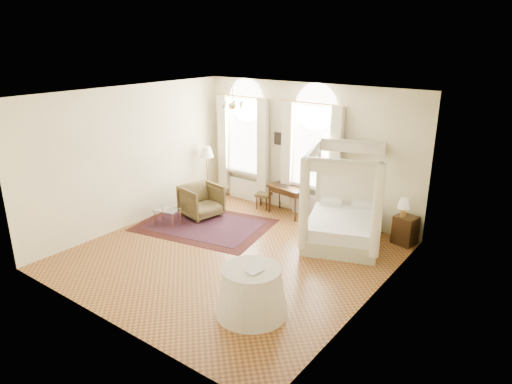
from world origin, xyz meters
TOP-DOWN VIEW (x-y plane):
  - ground at (0.00, 0.00)m, footprint 6.00×6.00m
  - room_walls at (0.00, 0.00)m, footprint 6.00×6.00m
  - window_left at (-1.90, 2.87)m, footprint 1.62×0.27m
  - window_right at (0.20, 2.87)m, footprint 1.62×0.27m
  - chandelier at (-0.90, 1.20)m, footprint 0.51×0.45m
  - wall_pictures at (0.09, 2.97)m, footprint 2.54×0.03m
  - canopy_bed at (1.57, 1.94)m, footprint 2.14×2.36m
  - nightstand at (2.70, 2.70)m, footprint 0.52×0.48m
  - nightstand_lamp at (2.62, 2.65)m, footprint 0.29×0.29m
  - writing_desk at (-0.32, 2.62)m, footprint 1.07×0.67m
  - laptop at (-0.44, 2.59)m, footprint 0.35×0.27m
  - stool at (-1.07, 2.62)m, footprint 0.44×0.44m
  - armchair at (-1.99, 1.23)m, footprint 1.07×1.05m
  - coffee_table at (-2.26, 0.32)m, footprint 0.67×0.54m
  - floor_lamp at (-2.70, 2.24)m, footprint 0.39×0.39m
  - oriental_rug at (-1.53, 0.82)m, footprint 3.40×2.72m
  - side_table at (1.61, -1.44)m, footprint 1.20×1.20m
  - book at (1.61, -1.48)m, footprint 0.24×0.30m

SIDE VIEW (x-z plane):
  - ground at x=0.00m, z-range 0.00..0.00m
  - oriental_rug at x=-1.53m, z-range 0.00..0.01m
  - nightstand at x=2.70m, z-range 0.00..0.64m
  - stool at x=-1.07m, z-range 0.14..0.56m
  - coffee_table at x=-2.26m, z-range 0.16..0.56m
  - side_table at x=1.61m, z-range -0.01..0.81m
  - armchair at x=-1.99m, z-range 0.00..0.83m
  - canopy_bed at x=1.57m, z-range -0.58..1.54m
  - writing_desk at x=-0.32m, z-range 0.27..1.02m
  - laptop at x=-0.44m, z-range 0.75..0.78m
  - book at x=1.61m, z-range 0.82..0.84m
  - nightstand_lamp at x=2.62m, z-range 0.71..1.12m
  - floor_lamp at x=-2.70m, z-range 0.54..2.05m
  - window_left at x=-1.90m, z-range -0.16..3.13m
  - window_right at x=0.20m, z-range -0.16..3.13m
  - wall_pictures at x=0.09m, z-range 1.70..2.09m
  - room_walls at x=0.00m, z-range -1.02..4.98m
  - chandelier at x=-0.90m, z-range 2.66..3.16m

